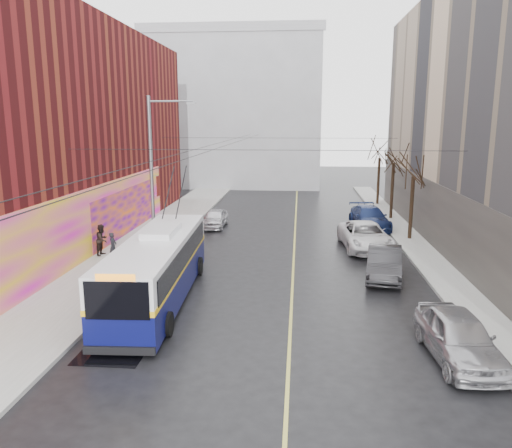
% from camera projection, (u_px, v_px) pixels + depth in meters
% --- Properties ---
extents(ground, '(140.00, 140.00, 0.00)m').
position_uv_depth(ground, '(248.00, 340.00, 17.85)').
color(ground, black).
rests_on(ground, ground).
extents(sidewalk_left, '(4.00, 60.00, 0.15)m').
position_uv_depth(sidewalk_left, '(137.00, 249.00, 30.22)').
color(sidewalk_left, gray).
rests_on(sidewalk_left, ground).
extents(sidewalk_right, '(2.00, 60.00, 0.15)m').
position_uv_depth(sidewalk_right, '(424.00, 255.00, 28.77)').
color(sidewalk_right, gray).
rests_on(sidewalk_right, ground).
extents(lane_line, '(0.12, 50.00, 0.01)m').
position_uv_depth(lane_line, '(294.00, 245.00, 31.38)').
color(lane_line, '#BFB74C').
rests_on(lane_line, ground).
extents(building_left, '(12.11, 36.00, 14.00)m').
position_uv_depth(building_left, '(18.00, 132.00, 31.44)').
color(building_left, '#5B1214').
rests_on(building_left, ground).
extents(building_far, '(20.50, 12.10, 18.00)m').
position_uv_depth(building_far, '(237.00, 110.00, 60.41)').
color(building_far, gray).
rests_on(building_far, ground).
extents(streetlight_pole, '(2.65, 0.60, 9.00)m').
position_uv_depth(streetlight_pole, '(154.00, 174.00, 27.14)').
color(streetlight_pole, slate).
rests_on(streetlight_pole, ground).
extents(catenary_wires, '(18.00, 60.00, 0.22)m').
position_uv_depth(catenary_wires, '(231.00, 144.00, 31.20)').
color(catenary_wires, black).
extents(tree_near, '(3.20, 3.20, 6.40)m').
position_uv_depth(tree_near, '(414.00, 164.00, 31.68)').
color(tree_near, black).
rests_on(tree_near, ground).
extents(tree_mid, '(3.20, 3.20, 6.68)m').
position_uv_depth(tree_mid, '(394.00, 153.00, 38.45)').
color(tree_mid, black).
rests_on(tree_mid, ground).
extents(tree_far, '(3.20, 3.20, 6.57)m').
position_uv_depth(tree_far, '(380.00, 149.00, 45.30)').
color(tree_far, black).
rests_on(tree_far, ground).
extents(puddle, '(2.25, 3.60, 0.01)m').
position_uv_depth(puddle, '(121.00, 343.00, 17.61)').
color(puddle, black).
rests_on(puddle, ground).
extents(pigeons_flying, '(3.12, 3.92, 0.93)m').
position_uv_depth(pigeons_flying, '(218.00, 139.00, 26.30)').
color(pigeons_flying, slate).
extents(trolleybus, '(3.05, 11.44, 5.37)m').
position_uv_depth(trolleybus, '(158.00, 267.00, 21.51)').
color(trolleybus, '#080B41').
rests_on(trolleybus, ground).
extents(parked_car_a, '(2.20, 4.81, 1.60)m').
position_uv_depth(parked_car_a, '(458.00, 336.00, 16.24)').
color(parked_car_a, '#A4A3A8').
rests_on(parked_car_a, ground).
extents(parked_car_b, '(2.37, 4.88, 1.54)m').
position_uv_depth(parked_car_b, '(384.00, 263.00, 24.74)').
color(parked_car_b, '#29292B').
rests_on(parked_car_b, ground).
extents(parked_car_c, '(3.17, 6.02, 1.61)m').
position_uv_depth(parked_car_c, '(365.00, 236.00, 30.35)').
color(parked_car_c, silver).
rests_on(parked_car_c, ground).
extents(parked_car_d, '(2.84, 5.65, 1.57)m').
position_uv_depth(parked_car_d, '(369.00, 218.00, 36.22)').
color(parked_car_d, navy).
rests_on(parked_car_d, ground).
extents(following_car, '(1.67, 3.92, 1.32)m').
position_uv_depth(following_car, '(215.00, 218.00, 36.66)').
color(following_car, silver).
rests_on(following_car, ground).
extents(pedestrian_a, '(0.39, 0.57, 1.52)m').
position_uv_depth(pedestrian_a, '(113.00, 246.00, 27.46)').
color(pedestrian_a, black).
rests_on(pedestrian_a, sidewalk_left).
extents(pedestrian_b, '(0.77, 0.94, 1.79)m').
position_uv_depth(pedestrian_b, '(102.00, 240.00, 28.40)').
color(pedestrian_b, black).
rests_on(pedestrian_b, sidewalk_left).
extents(pedestrian_c, '(1.01, 1.28, 1.74)m').
position_uv_depth(pedestrian_c, '(161.00, 234.00, 29.86)').
color(pedestrian_c, black).
rests_on(pedestrian_c, sidewalk_left).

